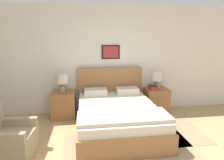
% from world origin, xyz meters
% --- Properties ---
extents(wall_back, '(7.48, 0.09, 2.60)m').
position_xyz_m(wall_back, '(0.00, 2.86, 1.30)').
color(wall_back, silver).
rests_on(wall_back, ground_plane).
extents(area_rug_main, '(2.21, 1.82, 0.01)m').
position_xyz_m(area_rug_main, '(0.11, 0.68, 0.00)').
color(area_rug_main, '#897556').
rests_on(area_rug_main, ground_plane).
extents(area_rug_bedside, '(0.93, 1.20, 0.01)m').
position_xyz_m(area_rug_bedside, '(1.21, 1.47, 0.00)').
color(area_rug_bedside, '#897556').
rests_on(area_rug_bedside, ground_plane).
extents(bed, '(1.57, 2.14, 1.12)m').
position_xyz_m(bed, '(0.02, 1.73, 0.29)').
color(bed, '#936038').
rests_on(bed, ground_plane).
extents(armchair, '(0.72, 0.71, 0.78)m').
position_xyz_m(armchair, '(-1.81, 1.02, 0.27)').
color(armchair, '#998466').
rests_on(armchair, ground_plane).
extents(nightstand_near_window, '(0.54, 0.51, 0.60)m').
position_xyz_m(nightstand_near_window, '(-1.10, 2.54, 0.30)').
color(nightstand_near_window, '#936038').
rests_on(nightstand_near_window, ground_plane).
extents(nightstand_by_door, '(0.54, 0.51, 0.60)m').
position_xyz_m(nightstand_by_door, '(1.15, 2.54, 0.30)').
color(nightstand_by_door, '#936038').
rests_on(nightstand_by_door, ground_plane).
extents(table_lamp_near_window, '(0.28, 0.28, 0.43)m').
position_xyz_m(table_lamp_near_window, '(-1.11, 2.56, 0.89)').
color(table_lamp_near_window, gray).
rests_on(table_lamp_near_window, nightstand_near_window).
extents(table_lamp_by_door, '(0.28, 0.28, 0.43)m').
position_xyz_m(table_lamp_by_door, '(1.16, 2.56, 0.89)').
color(table_lamp_by_door, gray).
rests_on(table_lamp_by_door, nightstand_by_door).
extents(book_thick_bottom, '(0.21, 0.28, 0.04)m').
position_xyz_m(book_thick_bottom, '(1.03, 2.49, 0.62)').
color(book_thick_bottom, '#B7332D').
rests_on(book_thick_bottom, nightstand_by_door).
extents(book_hardcover_middle, '(0.17, 0.21, 0.03)m').
position_xyz_m(book_hardcover_middle, '(1.03, 2.49, 0.66)').
color(book_hardcover_middle, '#B7332D').
rests_on(book_hardcover_middle, book_thick_bottom).
extents(book_novel_upper, '(0.22, 0.22, 0.02)m').
position_xyz_m(book_novel_upper, '(1.03, 2.49, 0.69)').
color(book_novel_upper, '#232328').
rests_on(book_novel_upper, book_hardcover_middle).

